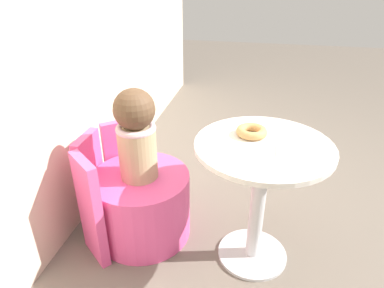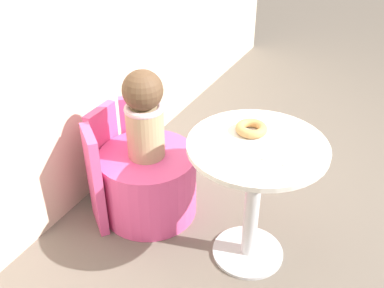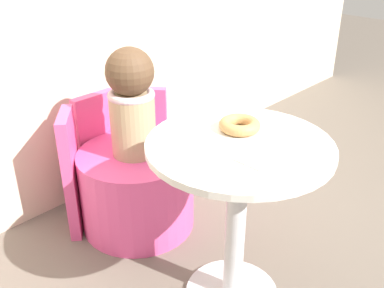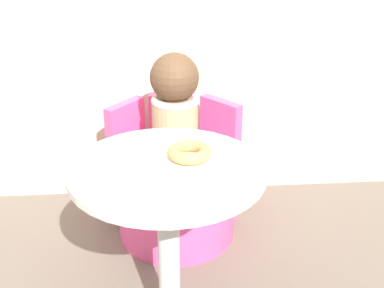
# 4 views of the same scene
# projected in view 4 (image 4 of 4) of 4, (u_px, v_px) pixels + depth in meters

# --- Properties ---
(round_table) EXTENTS (0.66, 0.66, 0.71)m
(round_table) POSITION_uv_depth(u_px,v_px,m) (168.00, 217.00, 1.83)
(round_table) COLOR silver
(round_table) RESTS_ON ground_plane
(tub_chair) EXTENTS (0.56, 0.56, 0.40)m
(tub_chair) POSITION_uv_depth(u_px,v_px,m) (176.00, 197.00, 2.56)
(tub_chair) COLOR #E54C8C
(tub_chair) RESTS_ON ground_plane
(booth_backrest) EXTENTS (0.66, 0.24, 0.62)m
(booth_backrest) POSITION_uv_depth(u_px,v_px,m) (174.00, 156.00, 2.73)
(booth_backrest) COLOR #E54C8C
(booth_backrest) RESTS_ON ground_plane
(child_figure) EXTENTS (0.22, 0.22, 0.51)m
(child_figure) POSITION_uv_depth(u_px,v_px,m) (175.00, 107.00, 2.37)
(child_figure) COLOR tan
(child_figure) RESTS_ON tub_chair
(donut) EXTENTS (0.15, 0.15, 0.04)m
(donut) POSITION_uv_depth(u_px,v_px,m) (190.00, 152.00, 1.81)
(donut) COLOR tan
(donut) RESTS_ON round_table
(paper_napkin) EXTENTS (0.12, 0.12, 0.01)m
(paper_napkin) POSITION_uv_depth(u_px,v_px,m) (151.00, 184.00, 1.64)
(paper_napkin) COLOR white
(paper_napkin) RESTS_ON round_table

